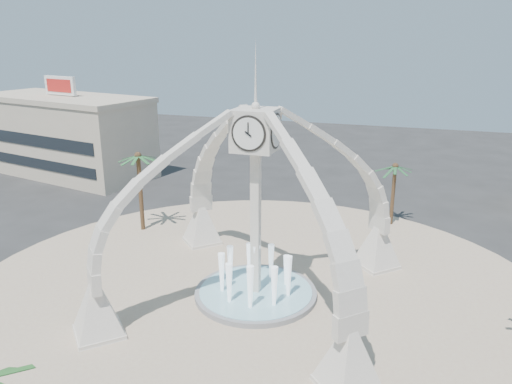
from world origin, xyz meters
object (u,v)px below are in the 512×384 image
(fountain, at_px, (256,292))
(palm_west, at_px, (138,157))
(palm_north, at_px, (395,167))
(clock_tower, at_px, (256,203))

(fountain, distance_m, palm_west, 16.72)
(palm_west, bearing_deg, palm_north, 22.04)
(clock_tower, height_order, palm_north, clock_tower)
(fountain, relative_size, palm_west, 1.07)
(palm_north, bearing_deg, palm_west, -157.96)
(fountain, relative_size, palm_north, 1.31)
(palm_west, height_order, palm_north, palm_west)
(clock_tower, bearing_deg, palm_north, 65.63)
(palm_west, bearing_deg, clock_tower, -31.25)
(clock_tower, relative_size, fountain, 2.24)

